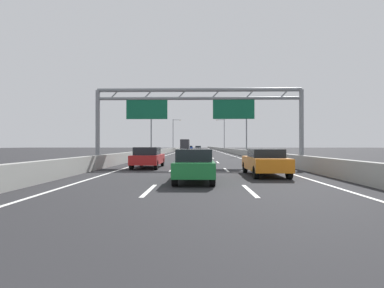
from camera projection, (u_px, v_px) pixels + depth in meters
The scene contains 50 objects.
ground_plane at pixel (199, 150), 98.14m from camera, with size 260.00×260.00×0.00m, color #262628.
lane_dash_left_1 at pixel (149, 190), 10.71m from camera, with size 0.16×3.00×0.01m, color white.
lane_dash_left_2 at pixel (172, 170), 19.70m from camera, with size 0.16×3.00×0.01m, color white.
lane_dash_left_3 at pixel (180, 162), 28.70m from camera, with size 0.16×3.00×0.01m, color white.
lane_dash_left_4 at pixel (184, 158), 37.70m from camera, with size 0.16×3.00×0.01m, color white.
lane_dash_left_5 at pixel (187, 156), 46.70m from camera, with size 0.16×3.00×0.01m, color white.
lane_dash_left_6 at pixel (189, 154), 55.69m from camera, with size 0.16×3.00×0.01m, color white.
lane_dash_left_7 at pixel (190, 153), 64.69m from camera, with size 0.16×3.00×0.01m, color white.
lane_dash_left_8 at pixel (191, 152), 73.69m from camera, with size 0.16×3.00×0.01m, color white.
lane_dash_left_9 at pixel (192, 151), 82.69m from camera, with size 0.16×3.00×0.01m, color white.
lane_dash_left_10 at pixel (193, 151), 91.69m from camera, with size 0.16×3.00×0.01m, color white.
lane_dash_left_11 at pixel (193, 150), 100.68m from camera, with size 0.16×3.00×0.01m, color white.
lane_dash_left_12 at pixel (194, 150), 109.68m from camera, with size 0.16×3.00×0.01m, color white.
lane_dash_left_13 at pixel (194, 149), 118.68m from camera, with size 0.16×3.00×0.01m, color white.
lane_dash_left_14 at pixel (194, 149), 127.68m from camera, with size 0.16×3.00×0.01m, color white.
lane_dash_left_15 at pixel (195, 149), 136.67m from camera, with size 0.16×3.00×0.01m, color white.
lane_dash_left_16 at pixel (195, 149), 145.67m from camera, with size 0.16×3.00×0.01m, color white.
lane_dash_left_17 at pixel (195, 149), 154.67m from camera, with size 0.16×3.00×0.01m, color white.
lane_dash_right_1 at pixel (250, 191), 10.63m from camera, with size 0.16×3.00×0.01m, color white.
lane_dash_right_2 at pixel (226, 170), 19.62m from camera, with size 0.16×3.00×0.01m, color white.
lane_dash_right_3 at pixel (218, 162), 28.62m from camera, with size 0.16×3.00×0.01m, color white.
lane_dash_right_4 at pixel (213, 158), 37.62m from camera, with size 0.16×3.00×0.01m, color white.
lane_dash_right_5 at pixel (210, 156), 46.62m from camera, with size 0.16×3.00×0.01m, color white.
lane_dash_right_6 at pixel (208, 154), 55.62m from camera, with size 0.16×3.00×0.01m, color white.
lane_dash_right_7 at pixel (207, 153), 64.61m from camera, with size 0.16×3.00×0.01m, color white.
lane_dash_right_8 at pixel (206, 152), 73.61m from camera, with size 0.16×3.00×0.01m, color white.
lane_dash_right_9 at pixel (205, 151), 82.61m from camera, with size 0.16×3.00×0.01m, color white.
lane_dash_right_10 at pixel (204, 151), 91.61m from camera, with size 0.16×3.00×0.01m, color white.
lane_dash_right_11 at pixel (204, 150), 100.60m from camera, with size 0.16×3.00×0.01m, color white.
lane_dash_right_12 at pixel (203, 150), 109.60m from camera, with size 0.16×3.00×0.01m, color white.
lane_dash_right_13 at pixel (203, 149), 118.60m from camera, with size 0.16×3.00×0.01m, color white.
lane_dash_right_14 at pixel (203, 149), 127.60m from camera, with size 0.16×3.00×0.01m, color white.
lane_dash_right_15 at pixel (202, 149), 136.60m from camera, with size 0.16×3.00×0.01m, color white.
lane_dash_right_16 at pixel (202, 149), 145.59m from camera, with size 0.16×3.00×0.01m, color white.
lane_dash_right_17 at pixel (202, 149), 154.59m from camera, with size 0.16×3.00×0.01m, color white.
edge_line_left at pixel (180, 151), 86.26m from camera, with size 0.16×176.00×0.01m, color white.
edge_line_right at pixel (217, 151), 86.03m from camera, with size 0.16×176.00×0.01m, color white.
barrier_left at pixel (180, 149), 108.30m from camera, with size 0.45×220.00×0.95m.
barrier_right at pixel (218, 149), 107.99m from camera, with size 0.45×220.00×0.95m.
sign_gantry at pixel (197, 106), 24.59m from camera, with size 17.15×0.36×6.36m.
streetlamp_left_mid at pixel (153, 122), 48.36m from camera, with size 2.58×0.28×9.50m.
streetlamp_right_mid at pixel (245, 122), 48.04m from camera, with size 2.58×0.28×9.50m.
streetlamp_left_far at pixel (174, 133), 89.91m from camera, with size 2.58×0.28×9.50m.
streetlamp_right_far at pixel (223, 133), 89.59m from camera, with size 2.58×0.28×9.50m.
orange_car at pixel (265, 162), 15.99m from camera, with size 1.81×4.44×1.43m.
green_car at pixel (194, 165), 13.46m from camera, with size 1.71×4.59×1.46m.
silver_car at pixel (198, 148), 86.89m from camera, with size 1.82×4.42×1.49m.
blue_car at pixel (191, 147), 127.45m from camera, with size 1.76×4.28×1.49m.
red_car at pixel (148, 157), 21.47m from camera, with size 1.86×4.61×1.49m.
box_truck at pixel (185, 145), 81.91m from camera, with size 2.30×8.47×3.23m.
Camera 1 is at (-0.03, 1.82, 1.62)m, focal length 27.95 mm.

